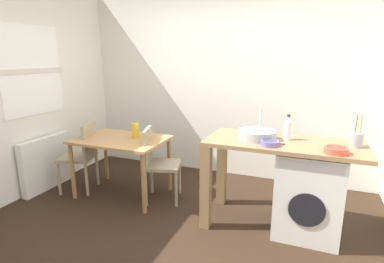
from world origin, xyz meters
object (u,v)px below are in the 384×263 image
object	(u,v)px
chair_person_seat	(82,153)
washing_machine	(308,192)
colander	(336,150)
vase	(135,130)
mixing_bowl	(270,143)
chair_opposite	(157,160)
bottle_tall_green	(288,128)
dining_table	(121,146)
utensil_crock	(357,140)

from	to	relation	value
chair_person_seat	washing_machine	size ratio (longest dim) A/B	1.05
washing_machine	colander	world-z (taller)	colander
washing_machine	colander	size ratio (longest dim) A/B	4.30
vase	washing_machine	bearing A→B (deg)	-4.53
mixing_bowl	vase	size ratio (longest dim) A/B	0.93
chair_person_seat	chair_opposite	world-z (taller)	same
mixing_bowl	bottle_tall_green	bearing A→B (deg)	64.63
chair_person_seat	vase	bearing A→B (deg)	-93.39
mixing_bowl	colander	world-z (taller)	colander
mixing_bowl	dining_table	bearing A→B (deg)	171.90
bottle_tall_green	colander	bearing A→B (deg)	-35.00
mixing_bowl	colander	xyz separation A→B (m)	(0.56, -0.02, 0.00)
bottle_tall_green	vase	distance (m)	1.82
bottle_tall_green	mixing_bowl	bearing A→B (deg)	-115.37
chair_person_seat	washing_machine	xyz separation A→B (m)	(2.75, 0.02, -0.08)
dining_table	vase	bearing A→B (deg)	33.69
chair_person_seat	bottle_tall_green	xyz separation A→B (m)	(2.51, 0.10, 0.53)
chair_opposite	utensil_crock	size ratio (longest dim) A/B	3.00
mixing_bowl	utensil_crock	bearing A→B (deg)	18.66
washing_machine	mixing_bowl	distance (m)	0.67
chair_person_seat	mixing_bowl	size ratio (longest dim) A/B	5.26
utensil_crock	vase	bearing A→B (deg)	177.39
chair_person_seat	mixing_bowl	bearing A→B (deg)	-112.02
dining_table	mixing_bowl	distance (m)	1.87
utensil_crock	colander	distance (m)	0.33
bottle_tall_green	washing_machine	bearing A→B (deg)	-18.80
chair_person_seat	mixing_bowl	xyz separation A→B (m)	(2.38, -0.18, 0.44)
mixing_bowl	chair_person_seat	bearing A→B (deg)	175.61
chair_opposite	mixing_bowl	bearing A→B (deg)	60.34
utensil_crock	colander	world-z (taller)	utensil_crock
colander	dining_table	bearing A→B (deg)	173.31
chair_opposite	chair_person_seat	bearing A→B (deg)	-101.79
utensil_crock	vase	size ratio (longest dim) A/B	1.62
chair_opposite	vase	bearing A→B (deg)	-120.05
chair_person_seat	mixing_bowl	distance (m)	2.42
vase	mixing_bowl	bearing A→B (deg)	-12.12
washing_machine	colander	distance (m)	0.59
chair_person_seat	mixing_bowl	world-z (taller)	mixing_bowl
chair_opposite	bottle_tall_green	distance (m)	1.57
utensil_crock	vase	xyz separation A→B (m)	(-2.42, 0.11, -0.16)
colander	bottle_tall_green	bearing A→B (deg)	145.00
bottle_tall_green	mixing_bowl	world-z (taller)	bottle_tall_green
dining_table	vase	size ratio (longest dim) A/B	5.96
mixing_bowl	colander	size ratio (longest dim) A/B	0.86
colander	utensil_crock	bearing A→B (deg)	56.30
mixing_bowl	utensil_crock	size ratio (longest dim) A/B	0.57
bottle_tall_green	utensil_crock	world-z (taller)	utensil_crock
chair_opposite	utensil_crock	world-z (taller)	utensil_crock
bottle_tall_green	vase	xyz separation A→B (m)	(-1.81, 0.08, -0.20)
chair_opposite	mixing_bowl	distance (m)	1.45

